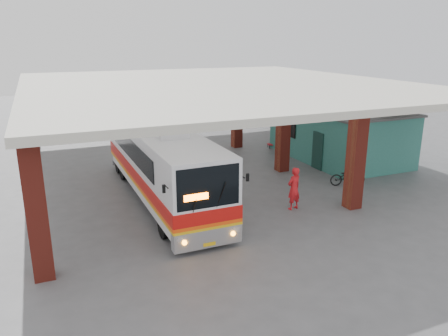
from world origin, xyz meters
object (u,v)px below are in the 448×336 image
object	(u,v)px
coach_bus	(161,162)
red_chair	(273,142)
motorcycle	(348,177)
pedestrian	(294,188)

from	to	relation	value
coach_bus	red_chair	world-z (taller)	coach_bus
coach_bus	motorcycle	world-z (taller)	coach_bus
motorcycle	pedestrian	xyz separation A→B (m)	(-4.16, -1.62, 0.47)
pedestrian	red_chair	world-z (taller)	pedestrian
pedestrian	coach_bus	bearing A→B (deg)	-50.94
coach_bus	motorcycle	size ratio (longest dim) A/B	6.76
motorcycle	pedestrian	bearing A→B (deg)	129.92
coach_bus	motorcycle	distance (m)	9.29
coach_bus	red_chair	size ratio (longest dim) A/B	13.66
coach_bus	pedestrian	world-z (taller)	coach_bus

